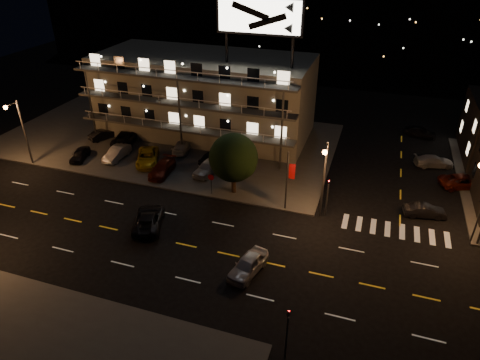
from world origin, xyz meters
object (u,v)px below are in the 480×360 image
(lot_car_2, at_px, (148,157))
(road_car_east, at_px, (248,265))
(road_car_west, at_px, (149,219))
(side_car_0, at_px, (425,211))
(lot_car_4, at_px, (208,167))
(tree, at_px, (233,159))
(lot_car_7, at_px, (182,146))

(lot_car_2, relative_size, road_car_east, 1.19)
(road_car_west, bearing_deg, side_car_0, -178.29)
(road_car_east, relative_size, road_car_west, 0.83)
(lot_car_4, bearing_deg, tree, -25.28)
(lot_car_2, height_order, side_car_0, lot_car_2)
(lot_car_4, relative_size, road_car_east, 0.99)
(road_car_east, xyz_separation_m, road_car_west, (-10.80, 3.10, -0.01))
(lot_car_2, height_order, road_car_west, lot_car_2)
(lot_car_4, xyz_separation_m, road_car_east, (9.37, -14.21, -0.14))
(lot_car_2, distance_m, lot_car_4, 7.75)
(tree, relative_size, road_car_west, 1.22)
(side_car_0, distance_m, road_car_west, 26.63)
(lot_car_7, distance_m, road_car_east, 23.65)
(lot_car_2, bearing_deg, road_car_east, -64.28)
(lot_car_4, distance_m, road_car_west, 11.20)
(road_car_east, height_order, road_car_west, road_car_east)
(road_car_west, bearing_deg, lot_car_2, -80.73)
(tree, relative_size, lot_car_4, 1.49)
(side_car_0, bearing_deg, road_car_west, 101.29)
(tree, xyz_separation_m, road_car_west, (-5.59, -8.16, -3.32))
(lot_car_4, bearing_deg, road_car_east, -46.50)
(tree, bearing_deg, side_car_0, 5.34)
(tree, bearing_deg, lot_car_7, 142.00)
(lot_car_2, relative_size, road_car_west, 0.98)
(tree, distance_m, lot_car_2, 12.68)
(lot_car_4, relative_size, side_car_0, 1.13)
(lot_car_7, distance_m, side_car_0, 29.04)
(side_car_0, relative_size, road_car_east, 0.88)
(lot_car_4, xyz_separation_m, road_car_west, (-1.43, -11.11, -0.15))
(lot_car_2, height_order, lot_car_7, lot_car_2)
(lot_car_4, bearing_deg, side_car_0, 7.24)
(tree, relative_size, lot_car_2, 1.24)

